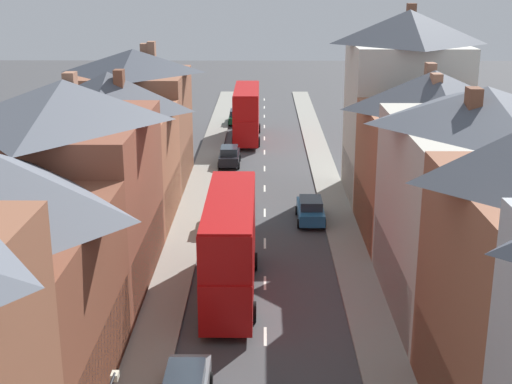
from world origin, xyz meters
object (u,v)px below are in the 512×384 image
at_px(car_parked_right_a, 311,210).
at_px(double_decker_bus_lead, 230,244).
at_px(car_parked_left_a, 239,203).
at_px(car_mid_white, 218,217).
at_px(car_near_silver, 237,117).
at_px(double_decker_bus_mid_street, 247,112).
at_px(car_near_blue, 229,156).

bearing_deg(car_parked_right_a, double_decker_bus_lead, -112.90).
height_order(car_parked_left_a, car_parked_right_a, car_parked_right_a).
relative_size(car_parked_left_a, car_mid_white, 1.14).
relative_size(car_near_silver, car_parked_right_a, 1.02).
bearing_deg(double_decker_bus_lead, double_decker_bus_mid_street, 90.00).
relative_size(car_near_blue, car_parked_right_a, 0.99).
height_order(double_decker_bus_mid_street, car_parked_right_a, double_decker_bus_mid_street).
distance_m(double_decker_bus_lead, double_decker_bus_mid_street, 36.81).
relative_size(double_decker_bus_lead, car_mid_white, 2.83).
distance_m(double_decker_bus_lead, car_parked_left_a, 13.39).
relative_size(double_decker_bus_mid_street, car_parked_left_a, 2.49).
bearing_deg(double_decker_bus_mid_street, car_mid_white, -92.75).
xyz_separation_m(double_decker_bus_lead, car_mid_white, (-1.29, 9.98, -1.97)).
xyz_separation_m(double_decker_bus_mid_street, car_near_blue, (-1.29, -10.13, -1.97)).
distance_m(car_parked_right_a, car_mid_white, 6.41).
xyz_separation_m(car_near_silver, car_parked_right_a, (6.20, -33.48, 0.04)).
bearing_deg(car_parked_right_a, car_mid_white, -165.14).
bearing_deg(car_near_blue, double_decker_bus_lead, -87.23).
height_order(car_near_blue, car_parked_left_a, car_near_blue).
bearing_deg(car_near_silver, double_decker_bus_lead, -88.36).
bearing_deg(car_near_blue, car_parked_left_a, -84.48).
bearing_deg(car_parked_right_a, car_near_blue, 112.38).
bearing_deg(car_near_silver, car_parked_right_a, -79.51).
xyz_separation_m(car_near_blue, car_parked_right_a, (6.20, -15.06, -0.01)).
bearing_deg(double_decker_bus_lead, car_mid_white, 97.37).
relative_size(double_decker_bus_lead, car_parked_right_a, 2.43).
xyz_separation_m(car_near_blue, car_mid_white, (0.00, -16.71, -0.00)).
bearing_deg(car_mid_white, double_decker_bus_lead, -82.63).
xyz_separation_m(car_parked_right_a, car_mid_white, (-6.20, -1.64, 0.01)).
distance_m(double_decker_bus_mid_street, car_parked_right_a, 25.74).
relative_size(double_decker_bus_lead, car_near_silver, 2.39).
height_order(car_parked_right_a, car_mid_white, car_mid_white).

